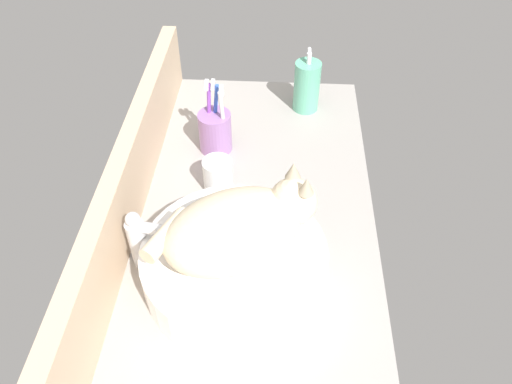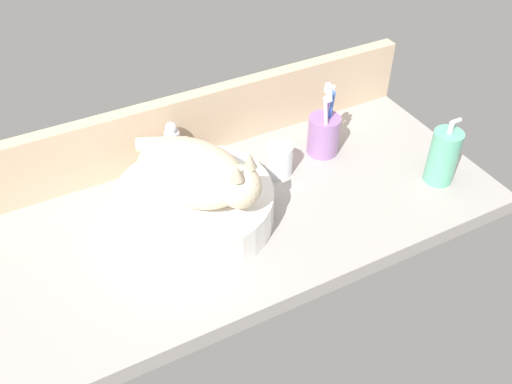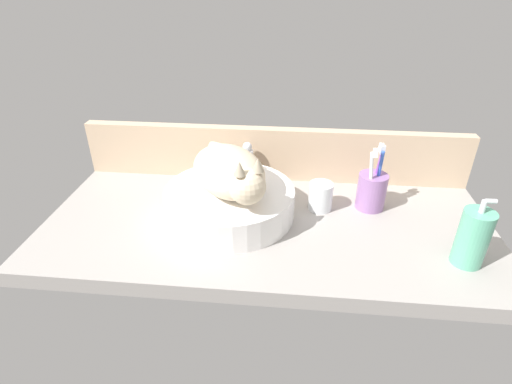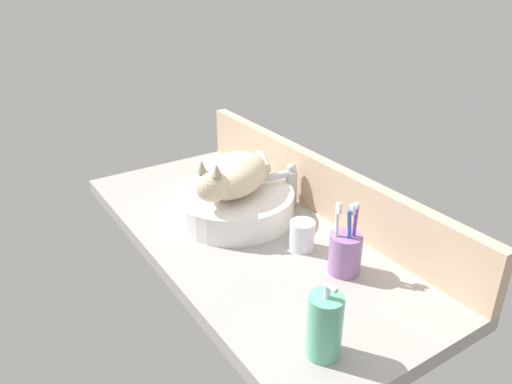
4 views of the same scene
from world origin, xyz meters
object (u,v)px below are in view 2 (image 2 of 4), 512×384
at_px(cat, 197,173).
at_px(faucet, 174,148).
at_px(water_glass, 279,161).
at_px(sink_basin, 195,206).
at_px(toothbrush_cup, 324,134).
at_px(soap_dispenser, 443,156).

xyz_separation_m(cat, faucet, (0.02, 0.18, -0.06)).
bearing_deg(water_glass, sink_basin, -166.44).
bearing_deg(toothbrush_cup, cat, -166.31).
relative_size(faucet, soap_dispenser, 0.81).
distance_m(soap_dispenser, toothbrush_cup, 0.29).
xyz_separation_m(sink_basin, toothbrush_cup, (0.38, 0.08, 0.01)).
bearing_deg(sink_basin, soap_dispenser, -14.03).
distance_m(sink_basin, soap_dispenser, 0.58).
distance_m(faucet, soap_dispenser, 0.62).
xyz_separation_m(sink_basin, faucet, (0.02, 0.17, 0.03)).
height_order(faucet, toothbrush_cup, toothbrush_cup).
distance_m(cat, toothbrush_cup, 0.39).
bearing_deg(faucet, cat, -95.17).
xyz_separation_m(toothbrush_cup, water_glass, (-0.14, -0.02, -0.02)).
distance_m(cat, faucet, 0.19).
bearing_deg(cat, water_glass, 16.59).
bearing_deg(faucet, water_glass, -27.69).
distance_m(faucet, water_glass, 0.25).
bearing_deg(soap_dispenser, sink_basin, 165.97).
xyz_separation_m(cat, water_glass, (0.23, 0.07, -0.10)).
height_order(cat, soap_dispenser, cat).
relative_size(soap_dispenser, water_glass, 2.17).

